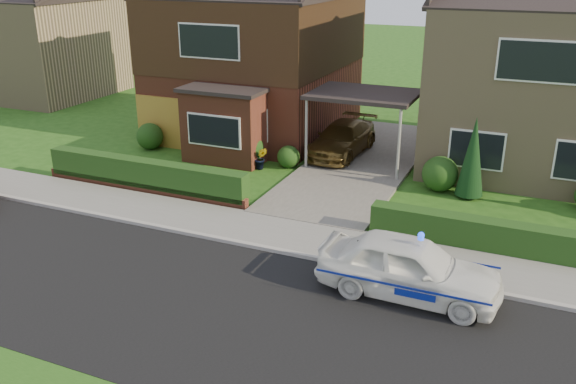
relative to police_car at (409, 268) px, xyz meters
The scene contains 23 objects.
ground 4.47m from the police_car, 148.78° to the right, with size 120.00×120.00×0.00m, color #224E14.
road 4.47m from the police_car, 148.78° to the right, with size 60.00×6.00×0.02m, color black.
kerb 3.91m from the police_car, 168.58° to the left, with size 60.00×0.16×0.12m, color #9E9993.
sidewalk 4.24m from the police_car, 154.35° to the left, with size 60.00×2.00×0.10m, color slate.
driveway 9.52m from the police_car, 113.42° to the left, with size 3.80×12.00×0.12m, color #666059.
house_left 15.36m from the police_car, 129.45° to the left, with size 7.50×9.53×7.25m.
house_right 12.24m from the police_car, 80.18° to the left, with size 7.50×8.06×7.25m.
carport_link 9.65m from the police_car, 113.53° to the left, with size 3.80×3.00×2.77m.
garage_door 14.27m from the police_car, 147.46° to the left, with size 2.20×0.10×2.10m, color #8E5C1E.
dwarf_wall 10.05m from the police_car, 162.54° to the left, with size 7.70×0.25×0.36m, color brown.
hedge_left 10.11m from the police_car, 161.72° to the left, with size 7.50×0.55×0.90m, color #123A13.
hedge_right 3.74m from the police_car, 56.51° to the left, with size 7.50×0.55×0.80m, color #123A13.
shrub_left_far 14.24m from the police_car, 149.56° to the left, with size 1.08×1.08×1.08m, color #123A13.
shrub_left_mid 10.47m from the police_car, 137.95° to the left, with size 1.32×1.32×1.32m, color #123A13.
shrub_left_near 9.57m from the police_car, 130.18° to the left, with size 0.84×0.84×0.84m, color #123A13.
shrub_right_near 7.14m from the police_car, 94.62° to the left, with size 1.20×1.20×1.20m, color #123A13.
conifer_a 6.95m from the police_car, 86.48° to the left, with size 0.90×0.90×2.60m, color black.
neighbour_left 27.51m from the police_car, 150.03° to the left, with size 6.50×7.00×5.20m, color tan.
police_car is the anchor object (origin of this frame).
driveway_car 10.52m from the police_car, 117.00° to the left, with size 1.71×4.20×1.22m, color brown.
potted_plant_a 10.42m from the police_car, 139.86° to the left, with size 0.37×0.25×0.70m, color gray.
potted_plant_b 9.72m from the police_car, 136.28° to the left, with size 0.45×0.36×0.82m, color gray.
potted_plant_c 10.12m from the police_car, 138.40° to the left, with size 0.39×0.39×0.70m, color gray.
Camera 1 is at (6.14, -10.19, 7.41)m, focal length 38.00 mm.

